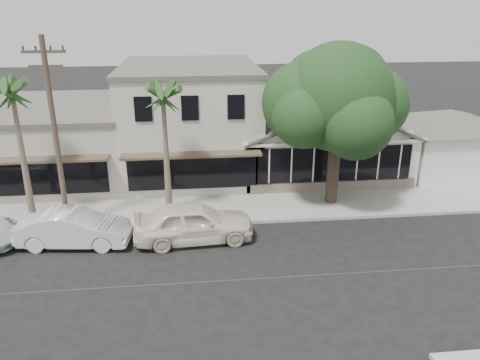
{
  "coord_description": "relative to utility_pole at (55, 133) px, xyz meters",
  "views": [
    {
      "loc": [
        -3.01,
        -15.71,
        10.16
      ],
      "look_at": [
        -0.65,
        6.0,
        1.93
      ],
      "focal_mm": 35.0,
      "sensor_mm": 36.0,
      "label": 1
    }
  ],
  "objects": [
    {
      "name": "ground",
      "position": [
        9.0,
        -5.2,
        -4.79
      ],
      "size": [
        140.0,
        140.0,
        0.0
      ],
      "primitive_type": "plane",
      "color": "black",
      "rests_on": "ground"
    },
    {
      "name": "sidewalk_north",
      "position": [
        1.0,
        1.55,
        -4.71
      ],
      "size": [
        90.0,
        3.5,
        0.15
      ],
      "primitive_type": "cube",
      "color": "#9E9991",
      "rests_on": "ground"
    },
    {
      "name": "corner_shop",
      "position": [
        14.0,
        7.27,
        -2.17
      ],
      "size": [
        10.4,
        8.6,
        5.1
      ],
      "color": "silver",
      "rests_on": "ground"
    },
    {
      "name": "side_cottage",
      "position": [
        22.2,
        6.3,
        -3.29
      ],
      "size": [
        6.0,
        6.0,
        3.0
      ],
      "primitive_type": "cube",
      "color": "silver",
      "rests_on": "ground"
    },
    {
      "name": "row_building_near",
      "position": [
        6.0,
        8.3,
        -1.54
      ],
      "size": [
        8.0,
        10.0,
        6.5
      ],
      "primitive_type": "cube",
      "color": "beige",
      "rests_on": "ground"
    },
    {
      "name": "row_building_midnear",
      "position": [
        -3.0,
        8.3,
        -2.69
      ],
      "size": [
        10.0,
        10.0,
        4.2
      ],
      "primitive_type": "cube",
      "color": "#B6B0A3",
      "rests_on": "ground"
    },
    {
      "name": "utility_pole",
      "position": [
        0.0,
        0.0,
        0.0
      ],
      "size": [
        1.8,
        0.24,
        9.0
      ],
      "color": "brown",
      "rests_on": "ground"
    },
    {
      "name": "car_0",
      "position": [
        5.97,
        -1.69,
        -3.87
      ],
      "size": [
        5.52,
        2.51,
        1.84
      ],
      "primitive_type": "imported",
      "rotation": [
        0.0,
        0.0,
        1.63
      ],
      "color": "white",
      "rests_on": "ground"
    },
    {
      "name": "car_1",
      "position": [
        0.66,
        -1.54,
        -3.98
      ],
      "size": [
        5.07,
        2.21,
        1.62
      ],
      "primitive_type": "imported",
      "rotation": [
        0.0,
        0.0,
        1.47
      ],
      "color": "white",
      "rests_on": "ground"
    },
    {
      "name": "shade_tree",
      "position": [
        13.34,
        1.98,
        0.84
      ],
      "size": [
        7.7,
        6.96,
        8.55
      ],
      "rotation": [
        0.0,
        0.0,
        0.33
      ],
      "color": "#433328",
      "rests_on": "ground"
    },
    {
      "name": "palm_east",
      "position": [
        4.76,
        1.16,
        1.38
      ],
      "size": [
        2.94,
        2.94,
        7.24
      ],
      "color": "#726651",
      "rests_on": "ground"
    },
    {
      "name": "palm_mid",
      "position": [
        -2.0,
        1.26,
        1.64
      ],
      "size": [
        2.92,
        2.92,
        7.51
      ],
      "color": "#726651",
      "rests_on": "ground"
    }
  ]
}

